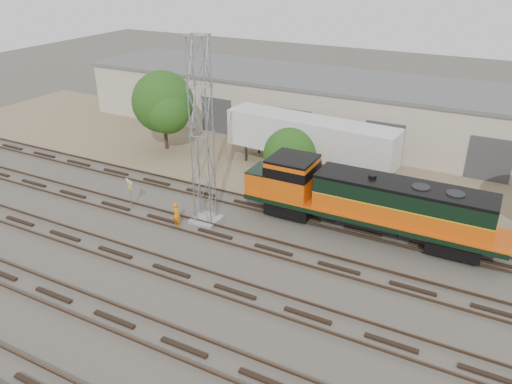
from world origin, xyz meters
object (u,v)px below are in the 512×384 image
at_px(signal_tower, 202,138).
at_px(worker, 176,215).
at_px(locomotive, 365,200).
at_px(semi_trailer, 314,139).

xyz_separation_m(signal_tower, worker, (-1.25, -1.44, -4.83)).
height_order(locomotive, signal_tower, signal_tower).
bearing_deg(locomotive, signal_tower, -160.79).
bearing_deg(semi_trailer, worker, -105.06).
bearing_deg(locomotive, semi_trailer, 129.85).
xyz_separation_m(locomotive, worker, (-10.64, -4.71, -1.38)).
xyz_separation_m(signal_tower, semi_trailer, (3.02, 10.90, -3.01)).
height_order(worker, semi_trailer, semi_trailer).
height_order(locomotive, semi_trailer, semi_trailer).
distance_m(locomotive, worker, 11.72).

